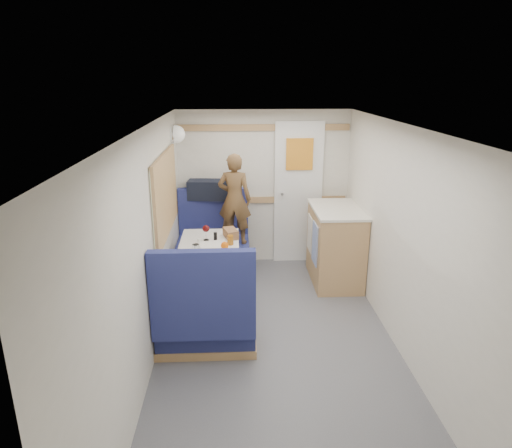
{
  "coord_description": "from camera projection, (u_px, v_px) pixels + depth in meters",
  "views": [
    {
      "loc": [
        -0.37,
        -3.51,
        2.38
      ],
      "look_at": [
        -0.16,
        0.9,
        0.95
      ],
      "focal_mm": 32.0,
      "sensor_mm": 36.0,
      "label": 1
    }
  ],
  "objects": [
    {
      "name": "beer_glass",
      "position": [
        230.0,
        240.0,
        4.72
      ],
      "size": [
        0.06,
        0.06,
        0.1
      ],
      "primitive_type": "cylinder",
      "color": "#965915",
      "rests_on": "dinette_table"
    },
    {
      "name": "bread_loaf",
      "position": [
        231.0,
        233.0,
        4.93
      ],
      "size": [
        0.18,
        0.25,
        0.09
      ],
      "primitive_type": "cube",
      "rotation": [
        0.0,
        0.0,
        0.29
      ],
      "color": "brown",
      "rests_on": "dinette_table"
    },
    {
      "name": "dinette_table",
      "position": [
        210.0,
        256.0,
        4.84
      ],
      "size": [
        0.62,
        0.92,
        0.72
      ],
      "color": "white",
      "rests_on": "floor"
    },
    {
      "name": "oak_trim_high",
      "position": [
        264.0,
        127.0,
        5.66
      ],
      "size": [
        2.15,
        0.02,
        0.08
      ],
      "primitive_type": "cube",
      "color": "#A77F4B",
      "rests_on": "wall_back"
    },
    {
      "name": "galley_counter",
      "position": [
        335.0,
        245.0,
        5.46
      ],
      "size": [
        0.57,
        0.92,
        0.92
      ],
      "color": "#A77F4B",
      "rests_on": "floor"
    },
    {
      "name": "duffel_bag",
      "position": [
        208.0,
        190.0,
        5.76
      ],
      "size": [
        0.53,
        0.29,
        0.24
      ],
      "primitive_type": "cube",
      "rotation": [
        0.0,
        0.0,
        -0.1
      ],
      "color": "black",
      "rests_on": "ledge"
    },
    {
      "name": "bench_near",
      "position": [
        206.0,
        320.0,
        4.1
      ],
      "size": [
        0.9,
        0.59,
        1.05
      ],
      "color": "navy",
      "rests_on": "floor"
    },
    {
      "name": "side_window",
      "position": [
        165.0,
        194.0,
        4.61
      ],
      "size": [
        0.04,
        1.3,
        0.72
      ],
      "primitive_type": "cube",
      "color": "#A2AB91",
      "rests_on": "wall_left"
    },
    {
      "name": "dome_light",
      "position": [
        176.0,
        134.0,
        5.26
      ],
      "size": [
        0.2,
        0.2,
        0.2
      ],
      "primitive_type": "sphere",
      "color": "white",
      "rests_on": "wall_left"
    },
    {
      "name": "person",
      "position": [
        235.0,
        199.0,
        5.41
      ],
      "size": [
        0.44,
        0.33,
        1.09
      ],
      "primitive_type": "imported",
      "rotation": [
        0.0,
        0.0,
        2.95
      ],
      "color": "brown",
      "rests_on": "bench_far"
    },
    {
      "name": "ledge",
      "position": [
        213.0,
        200.0,
        5.8
      ],
      "size": [
        0.9,
        0.14,
        0.04
      ],
      "primitive_type": "cube",
      "color": "#A77F4B",
      "rests_on": "bench_far"
    },
    {
      "name": "salt_grinder",
      "position": [
        199.0,
        243.0,
        4.66
      ],
      "size": [
        0.04,
        0.04,
        0.09
      ],
      "primitive_type": "cylinder",
      "color": "white",
      "rests_on": "dinette_table"
    },
    {
      "name": "tumbler_left",
      "position": [
        196.0,
        250.0,
        4.43
      ],
      "size": [
        0.07,
        0.07,
        0.11
      ],
      "primitive_type": "cylinder",
      "color": "silver",
      "rests_on": "dinette_table"
    },
    {
      "name": "wall_back",
      "position": [
        263.0,
        188.0,
        5.92
      ],
      "size": [
        2.2,
        0.02,
        2.0
      ],
      "primitive_type": "cube",
      "color": "silver",
      "rests_on": "floor"
    },
    {
      "name": "wall_right",
      "position": [
        411.0,
        249.0,
        3.83
      ],
      "size": [
        0.02,
        4.5,
        2.0
      ],
      "primitive_type": "cube",
      "color": "silver",
      "rests_on": "floor"
    },
    {
      "name": "wall_left",
      "position": [
        147.0,
        254.0,
        3.73
      ],
      "size": [
        0.02,
        4.5,
        2.0
      ],
      "primitive_type": "cube",
      "color": "silver",
      "rests_on": "floor"
    },
    {
      "name": "wine_glass",
      "position": [
        206.0,
        229.0,
        4.83
      ],
      "size": [
        0.08,
        0.08,
        0.17
      ],
      "color": "white",
      "rests_on": "dinette_table"
    },
    {
      "name": "bench_far",
      "position": [
        214.0,
        250.0,
        5.74
      ],
      "size": [
        0.9,
        0.59,
        1.05
      ],
      "color": "navy",
      "rests_on": "floor"
    },
    {
      "name": "tray",
      "position": [
        214.0,
        247.0,
        4.63
      ],
      "size": [
        0.35,
        0.42,
        0.02
      ],
      "primitive_type": "cube",
      "rotation": [
        0.0,
        0.0,
        0.2
      ],
      "color": "white",
      "rests_on": "dinette_table"
    },
    {
      "name": "orange_fruit",
      "position": [
        225.0,
        246.0,
        4.54
      ],
      "size": [
        0.08,
        0.08,
        0.08
      ],
      "primitive_type": "sphere",
      "color": "orange",
      "rests_on": "tray"
    },
    {
      "name": "floor",
      "position": [
        279.0,
        355.0,
        4.09
      ],
      "size": [
        4.5,
        4.5,
        0.0
      ],
      "primitive_type": "plane",
      "color": "#515156",
      "rests_on": "ground"
    },
    {
      "name": "pepper_grinder",
      "position": [
        215.0,
        237.0,
        4.82
      ],
      "size": [
        0.04,
        0.04,
        0.1
      ],
      "primitive_type": "cylinder",
      "color": "black",
      "rests_on": "dinette_table"
    },
    {
      "name": "cheese_block",
      "position": [
        211.0,
        251.0,
        4.47
      ],
      "size": [
        0.11,
        0.08,
        0.03
      ],
      "primitive_type": "cube",
      "rotation": [
        0.0,
        0.0,
        0.2
      ],
      "color": "#EACD87",
      "rests_on": "tray"
    },
    {
      "name": "ceiling",
      "position": [
        283.0,
        129.0,
        3.47
      ],
      "size": [
        4.5,
        4.5,
        0.0
      ],
      "primitive_type": "plane",
      "rotation": [
        3.14,
        0.0,
        0.0
      ],
      "color": "silver",
      "rests_on": "wall_back"
    },
    {
      "name": "rear_door",
      "position": [
        298.0,
        191.0,
        5.92
      ],
      "size": [
        0.62,
        0.12,
        1.86
      ],
      "color": "white",
      "rests_on": "wall_back"
    },
    {
      "name": "oak_trim_low",
      "position": [
        264.0,
        200.0,
        5.95
      ],
      "size": [
        2.15,
        0.02,
        0.08
      ],
      "primitive_type": "cube",
      "color": "#A77F4B",
      "rests_on": "wall_back"
    }
  ]
}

